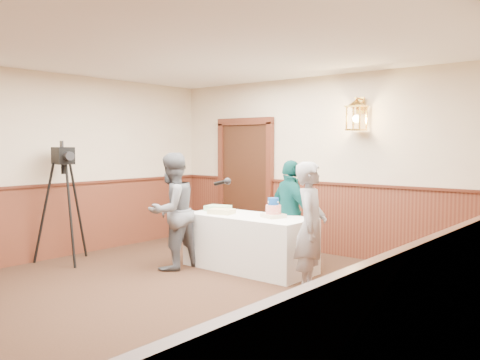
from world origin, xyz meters
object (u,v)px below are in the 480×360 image
(tiered_cake, at_px, (273,210))
(tv_camera_rig, at_px, (64,211))
(sheet_cake_green, at_px, (218,208))
(display_table, at_px, (249,242))
(sheet_cake_yellow, at_px, (221,211))
(interviewer, at_px, (172,211))
(assistant_p, at_px, (291,214))
(baker, at_px, (311,227))

(tiered_cake, height_order, tv_camera_rig, tv_camera_rig)
(sheet_cake_green, bearing_deg, display_table, -7.72)
(display_table, xyz_separation_m, sheet_cake_yellow, (-0.40, -0.12, 0.41))
(display_table, relative_size, sheet_cake_yellow, 5.47)
(sheet_cake_yellow, bearing_deg, interviewer, -129.10)
(interviewer, bearing_deg, assistant_p, 132.13)
(display_table, relative_size, baker, 1.18)
(interviewer, height_order, tv_camera_rig, tv_camera_rig)
(interviewer, bearing_deg, sheet_cake_yellow, 139.49)
(display_table, height_order, sheet_cake_green, sheet_cake_green)
(tiered_cake, relative_size, assistant_p, 0.21)
(interviewer, bearing_deg, sheet_cake_green, 165.57)
(sheet_cake_green, xyz_separation_m, interviewer, (-0.17, -0.75, 0.02))
(sheet_cake_yellow, height_order, tv_camera_rig, tv_camera_rig)
(tv_camera_rig, bearing_deg, assistant_p, 49.76)
(sheet_cake_yellow, relative_size, baker, 0.22)
(assistant_p, bearing_deg, display_table, 76.51)
(assistant_p, bearing_deg, sheet_cake_green, 44.12)
(sheet_cake_green, distance_m, interviewer, 0.77)
(display_table, distance_m, baker, 1.35)
(display_table, bearing_deg, baker, -17.54)
(sheet_cake_yellow, bearing_deg, tv_camera_rig, -146.28)
(tiered_cake, bearing_deg, baker, -26.95)
(tv_camera_rig, bearing_deg, sheet_cake_yellow, 48.40)
(display_table, height_order, sheet_cake_yellow, sheet_cake_yellow)
(tiered_cake, distance_m, tv_camera_rig, 3.07)
(display_table, bearing_deg, sheet_cake_green, 172.28)
(sheet_cake_green, bearing_deg, tv_camera_rig, -137.97)
(tiered_cake, relative_size, tv_camera_rig, 0.19)
(display_table, distance_m, tv_camera_rig, 2.75)
(display_table, height_order, assistant_p, assistant_p)
(display_table, height_order, tiered_cake, tiered_cake)
(interviewer, xyz_separation_m, baker, (2.07, 0.27, -0.04))
(assistant_p, relative_size, tv_camera_rig, 0.89)
(tiered_cake, distance_m, sheet_cake_yellow, 0.80)
(baker, distance_m, tv_camera_rig, 3.70)
(display_table, relative_size, interviewer, 1.12)
(interviewer, height_order, assistant_p, interviewer)
(interviewer, relative_size, tv_camera_rig, 0.96)
(sheet_cake_green, height_order, interviewer, interviewer)
(sheet_cake_yellow, bearing_deg, assistant_p, 38.31)
(display_table, bearing_deg, tiered_cake, 6.85)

